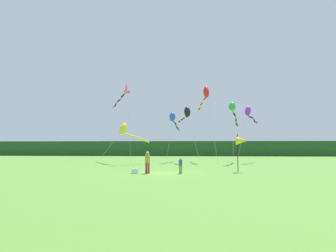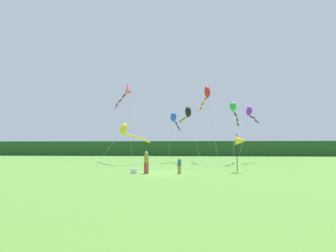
{
  "view_description": "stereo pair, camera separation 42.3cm",
  "coord_description": "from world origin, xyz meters",
  "px_view_note": "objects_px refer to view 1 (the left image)",
  "views": [
    {
      "loc": [
        1.96,
        -22.64,
        2.07
      ],
      "look_at": [
        0.0,
        6.0,
        4.24
      ],
      "focal_mm": 29.96,
      "sensor_mm": 36.0,
      "label": 1
    },
    {
      "loc": [
        2.38,
        -22.6,
        2.07
      ],
      "look_at": [
        0.0,
        6.0,
        4.24
      ],
      "focal_mm": 29.96,
      "sensor_mm": 36.0,
      "label": 2
    }
  ],
  "objects_px": {
    "cooler_box": "(135,171)",
    "kite_black": "(187,113)",
    "person_adult": "(147,161)",
    "kite_rainbow": "(125,90)",
    "person_child": "(181,165)",
    "kite_yellow": "(125,130)",
    "kite_blue": "(173,118)",
    "kite_purple": "(249,112)",
    "kite_red": "(206,94)",
    "kite_green": "(233,110)",
    "banner_flag_pole": "(242,141)"
  },
  "relations": [
    {
      "from": "banner_flag_pole",
      "to": "kite_green",
      "type": "height_order",
      "value": "kite_green"
    },
    {
      "from": "kite_black",
      "to": "kite_red",
      "type": "bearing_deg",
      "value": 32.4
    },
    {
      "from": "cooler_box",
      "to": "banner_flag_pole",
      "type": "xyz_separation_m",
      "value": [
        8.7,
        1.8,
        2.39
      ]
    },
    {
      "from": "kite_purple",
      "to": "kite_yellow",
      "type": "relative_size",
      "value": 1.36
    },
    {
      "from": "person_child",
      "to": "kite_purple",
      "type": "bearing_deg",
      "value": 60.74
    },
    {
      "from": "person_adult",
      "to": "banner_flag_pole",
      "type": "height_order",
      "value": "banner_flag_pole"
    },
    {
      "from": "kite_purple",
      "to": "kite_blue",
      "type": "relative_size",
      "value": 1.07
    },
    {
      "from": "person_adult",
      "to": "person_child",
      "type": "bearing_deg",
      "value": 2.32
    },
    {
      "from": "cooler_box",
      "to": "kite_purple",
      "type": "relative_size",
      "value": 0.07
    },
    {
      "from": "kite_black",
      "to": "kite_yellow",
      "type": "relative_size",
      "value": 1.35
    },
    {
      "from": "person_child",
      "to": "kite_green",
      "type": "xyz_separation_m",
      "value": [
        6.29,
        13.19,
        6.03
      ]
    },
    {
      "from": "person_adult",
      "to": "kite_red",
      "type": "relative_size",
      "value": 0.16
    },
    {
      "from": "kite_black",
      "to": "person_adult",
      "type": "bearing_deg",
      "value": -101.76
    },
    {
      "from": "person_adult",
      "to": "person_child",
      "type": "height_order",
      "value": "person_adult"
    },
    {
      "from": "banner_flag_pole",
      "to": "kite_black",
      "type": "distance_m",
      "value": 14.28
    },
    {
      "from": "person_adult",
      "to": "cooler_box",
      "type": "bearing_deg",
      "value": 171.74
    },
    {
      "from": "kite_rainbow",
      "to": "kite_blue",
      "type": "bearing_deg",
      "value": 5.3
    },
    {
      "from": "kite_yellow",
      "to": "kite_blue",
      "type": "bearing_deg",
      "value": 47.15
    },
    {
      "from": "person_child",
      "to": "cooler_box",
      "type": "xyz_separation_m",
      "value": [
        -3.59,
        0.04,
        -0.5
      ]
    },
    {
      "from": "banner_flag_pole",
      "to": "kite_yellow",
      "type": "distance_m",
      "value": 14.66
    },
    {
      "from": "kite_yellow",
      "to": "kite_rainbow",
      "type": "xyz_separation_m",
      "value": [
        -1.21,
        5.14,
        5.86
      ]
    },
    {
      "from": "kite_green",
      "to": "kite_purple",
      "type": "relative_size",
      "value": 1.4
    },
    {
      "from": "kite_purple",
      "to": "kite_rainbow",
      "type": "relative_size",
      "value": 0.69
    },
    {
      "from": "kite_yellow",
      "to": "kite_rainbow",
      "type": "distance_m",
      "value": 7.89
    },
    {
      "from": "kite_black",
      "to": "kite_yellow",
      "type": "bearing_deg",
      "value": -148.81
    },
    {
      "from": "person_adult",
      "to": "kite_red",
      "type": "bearing_deg",
      "value": 70.96
    },
    {
      "from": "person_adult",
      "to": "kite_red",
      "type": "xyz_separation_m",
      "value": [
        5.7,
        16.51,
        8.44
      ]
    },
    {
      "from": "person_adult",
      "to": "kite_yellow",
      "type": "height_order",
      "value": "kite_yellow"
    },
    {
      "from": "person_child",
      "to": "kite_purple",
      "type": "height_order",
      "value": "kite_purple"
    },
    {
      "from": "cooler_box",
      "to": "kite_green",
      "type": "height_order",
      "value": "kite_green"
    },
    {
      "from": "kite_red",
      "to": "kite_black",
      "type": "distance_m",
      "value": 4.16
    },
    {
      "from": "person_adult",
      "to": "kite_rainbow",
      "type": "height_order",
      "value": "kite_rainbow"
    },
    {
      "from": "cooler_box",
      "to": "kite_black",
      "type": "relative_size",
      "value": 0.07
    },
    {
      "from": "kite_black",
      "to": "kite_purple",
      "type": "relative_size",
      "value": 0.99
    },
    {
      "from": "person_adult",
      "to": "person_child",
      "type": "distance_m",
      "value": 2.61
    },
    {
      "from": "banner_flag_pole",
      "to": "person_adult",
      "type": "bearing_deg",
      "value": -165.79
    },
    {
      "from": "banner_flag_pole",
      "to": "kite_black",
      "type": "xyz_separation_m",
      "value": [
        -4.61,
        12.9,
        4.04
      ]
    },
    {
      "from": "person_child",
      "to": "kite_green",
      "type": "distance_m",
      "value": 15.81
    },
    {
      "from": "kite_green",
      "to": "kite_rainbow",
      "type": "distance_m",
      "value": 14.77
    },
    {
      "from": "kite_blue",
      "to": "kite_rainbow",
      "type": "bearing_deg",
      "value": -174.7
    },
    {
      "from": "kite_purple",
      "to": "kite_green",
      "type": "bearing_deg",
      "value": -135.32
    },
    {
      "from": "cooler_box",
      "to": "kite_green",
      "type": "bearing_deg",
      "value": 53.05
    },
    {
      "from": "kite_red",
      "to": "kite_rainbow",
      "type": "xyz_separation_m",
      "value": [
        -11.04,
        -0.89,
        0.51
      ]
    },
    {
      "from": "kite_green",
      "to": "kite_red",
      "type": "bearing_deg",
      "value": 134.83
    },
    {
      "from": "cooler_box",
      "to": "kite_black",
      "type": "xyz_separation_m",
      "value": [
        4.09,
        14.71,
        6.43
      ]
    },
    {
      "from": "kite_yellow",
      "to": "person_adult",
      "type": "bearing_deg",
      "value": -68.45
    },
    {
      "from": "kite_green",
      "to": "kite_yellow",
      "type": "bearing_deg",
      "value": -167.8
    },
    {
      "from": "kite_green",
      "to": "kite_yellow",
      "type": "xyz_separation_m",
      "value": [
        -13.03,
        -2.82,
        -2.67
      ]
    },
    {
      "from": "kite_red",
      "to": "cooler_box",
      "type": "bearing_deg",
      "value": -112.25
    },
    {
      "from": "cooler_box",
      "to": "kite_blue",
      "type": "bearing_deg",
      "value": 82.25
    }
  ]
}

